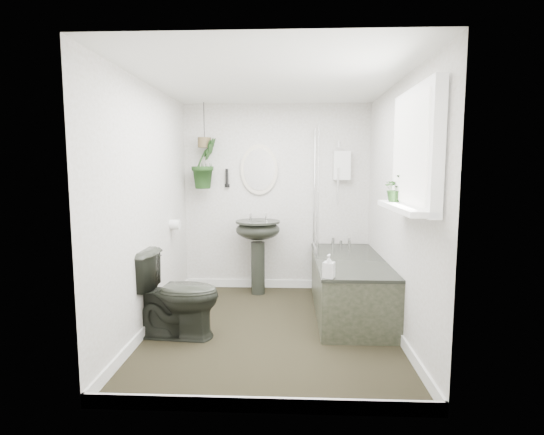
{
  "coord_description": "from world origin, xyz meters",
  "views": [
    {
      "loc": [
        0.18,
        -3.88,
        1.53
      ],
      "look_at": [
        0.0,
        0.15,
        1.05
      ],
      "focal_mm": 28.0,
      "sensor_mm": 36.0,
      "label": 1
    }
  ],
  "objects": [
    {
      "name": "shower_box",
      "position": [
        0.8,
        1.34,
        1.55
      ],
      "size": [
        0.2,
        0.1,
        0.35
      ],
      "primitive_type": "cube",
      "color": "white",
      "rests_on": "wall_back"
    },
    {
      "name": "ceiling",
      "position": [
        0.0,
        0.0,
        2.31
      ],
      "size": [
        2.3,
        2.8,
        0.02
      ],
      "primitive_type": "cube",
      "color": "white",
      "rests_on": "ground"
    },
    {
      "name": "pedestal_sink",
      "position": [
        -0.21,
        1.12,
        0.45
      ],
      "size": [
        0.57,
        0.49,
        0.9
      ],
      "primitive_type": null,
      "rotation": [
        0.0,
        0.0,
        0.09
      ],
      "color": "black",
      "rests_on": "floor"
    },
    {
      "name": "wall_sconce",
      "position": [
        -0.61,
        1.36,
        1.4
      ],
      "size": [
        0.04,
        0.04,
        0.22
      ],
      "primitive_type": "cylinder",
      "color": "black",
      "rests_on": "wall_back"
    },
    {
      "name": "bath_screen",
      "position": [
        0.47,
        0.99,
        1.28
      ],
      "size": [
        0.04,
        0.72,
        1.4
      ],
      "primitive_type": null,
      "color": "silver",
      "rests_on": "bathtub"
    },
    {
      "name": "bathtub",
      "position": [
        0.8,
        0.5,
        0.29
      ],
      "size": [
        0.72,
        1.72,
        0.58
      ],
      "primitive_type": null,
      "color": "black",
      "rests_on": "floor"
    },
    {
      "name": "wall_back",
      "position": [
        0.0,
        1.41,
        1.15
      ],
      "size": [
        2.3,
        0.02,
        2.3
      ],
      "primitive_type": "cube",
      "color": "silver",
      "rests_on": "ground"
    },
    {
      "name": "toilet_roll_holder",
      "position": [
        -1.1,
        0.7,
        0.9
      ],
      "size": [
        0.11,
        0.11,
        0.11
      ],
      "primitive_type": "cylinder",
      "rotation": [
        0.0,
        1.57,
        0.0
      ],
      "color": "white",
      "rests_on": "wall_left"
    },
    {
      "name": "wall_front",
      "position": [
        0.0,
        -1.41,
        1.15
      ],
      "size": [
        2.3,
        0.02,
        2.3
      ],
      "primitive_type": "cube",
      "color": "silver",
      "rests_on": "ground"
    },
    {
      "name": "window_recess",
      "position": [
        1.09,
        -0.7,
        1.65
      ],
      "size": [
        0.08,
        1.0,
        0.9
      ],
      "primitive_type": "cube",
      "color": "white",
      "rests_on": "wall_right"
    },
    {
      "name": "wall_right",
      "position": [
        1.16,
        0.0,
        1.15
      ],
      "size": [
        0.02,
        2.8,
        2.3
      ],
      "primitive_type": "cube",
      "color": "silver",
      "rests_on": "ground"
    },
    {
      "name": "wall_left",
      "position": [
        -1.16,
        0.0,
        1.15
      ],
      "size": [
        0.02,
        2.8,
        2.3
      ],
      "primitive_type": "cube",
      "color": "silver",
      "rests_on": "ground"
    },
    {
      "name": "floor",
      "position": [
        0.0,
        0.0,
        -0.01
      ],
      "size": [
        2.3,
        2.8,
        0.02
      ],
      "primitive_type": "cube",
      "color": "black",
      "rests_on": "ground"
    },
    {
      "name": "skirting",
      "position": [
        0.0,
        0.0,
        0.05
      ],
      "size": [
        2.3,
        2.8,
        0.1
      ],
      "primitive_type": "cube",
      "color": "white",
      "rests_on": "floor"
    },
    {
      "name": "soap_bottle",
      "position": [
        0.51,
        -0.29,
        0.68
      ],
      "size": [
        0.12,
        0.12,
        0.21
      ],
      "primitive_type": "imported",
      "rotation": [
        0.0,
        0.0,
        -0.35
      ],
      "color": "black",
      "rests_on": "bathtub"
    },
    {
      "name": "window_sill",
      "position": [
        1.02,
        -0.7,
        1.23
      ],
      "size": [
        0.18,
        1.0,
        0.04
      ],
      "primitive_type": "cube",
      "color": "white",
      "rests_on": "wall_right"
    },
    {
      "name": "oval_mirror",
      "position": [
        -0.21,
        1.37,
        1.5
      ],
      "size": [
        0.46,
        0.03,
        0.62
      ],
      "primitive_type": "ellipsoid",
      "color": "beige",
      "rests_on": "wall_back"
    },
    {
      "name": "hanging_pot",
      "position": [
        -0.86,
        1.25,
        1.82
      ],
      "size": [
        0.16,
        0.16,
        0.12
      ],
      "primitive_type": "cylinder",
      "color": "brown",
      "rests_on": "ceiling"
    },
    {
      "name": "window_blinds",
      "position": [
        1.04,
        -0.7,
        1.65
      ],
      "size": [
        0.01,
        0.86,
        0.76
      ],
      "primitive_type": "cube",
      "color": "white",
      "rests_on": "wall_right"
    },
    {
      "name": "hanging_plant",
      "position": [
        -0.86,
        1.25,
        1.58
      ],
      "size": [
        0.42,
        0.43,
        0.61
      ],
      "primitive_type": "imported",
      "rotation": [
        0.0,
        0.0,
        0.91
      ],
      "color": "black",
      "rests_on": "ceiling"
    },
    {
      "name": "toilet",
      "position": [
        -0.85,
        -0.21,
        0.39
      ],
      "size": [
        0.81,
        0.51,
        0.79
      ],
      "primitive_type": "imported",
      "rotation": [
        0.0,
        0.0,
        1.48
      ],
      "color": "black",
      "rests_on": "floor"
    },
    {
      "name": "sill_plant",
      "position": [
        1.03,
        -0.4,
        1.36
      ],
      "size": [
        0.21,
        0.19,
        0.22
      ],
      "primitive_type": "imported",
      "rotation": [
        0.0,
        0.0,
        0.09
      ],
      "color": "black",
      "rests_on": "window_sill"
    }
  ]
}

